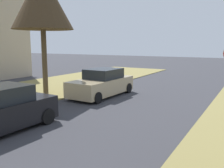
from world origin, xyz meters
TOP-DOWN VIEW (x-y plane):
  - street_tree_left_mid_b at (-5.09, 12.30)m, footprint 3.41×3.41m
  - parked_sedan_tan at (-2.22, 13.91)m, footprint 2.06×4.45m

SIDE VIEW (x-z plane):
  - parked_sedan_tan at x=-2.22m, z-range -0.06..1.51m
  - street_tree_left_mid_b at x=-5.09m, z-range 1.89..8.85m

